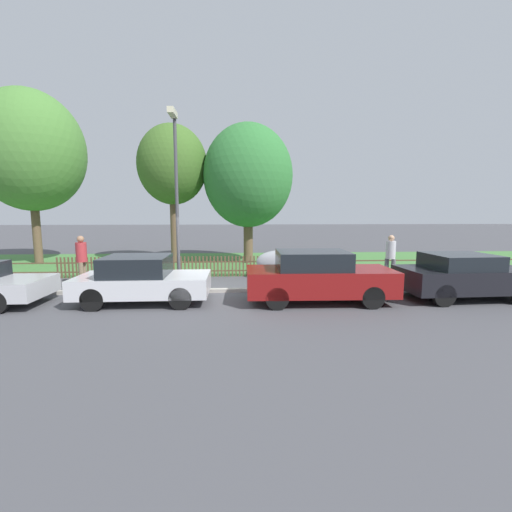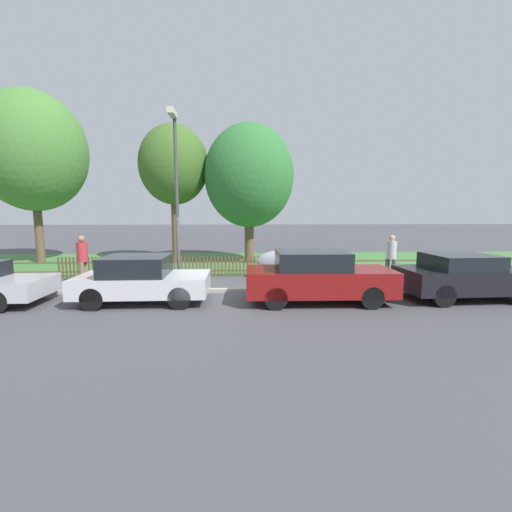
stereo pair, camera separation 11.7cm
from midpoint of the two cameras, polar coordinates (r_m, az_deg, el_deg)
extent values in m
plane|color=#4C4C51|center=(11.60, -10.03, -6.12)|extent=(120.00, 120.00, 0.00)
cube|color=#B2ADA3|center=(11.68, -9.98, -5.72)|extent=(40.84, 0.20, 0.12)
cube|color=#477F3D|center=(18.36, -7.49, -1.05)|extent=(40.84, 8.06, 0.01)
cube|color=brown|center=(14.39, -8.69, -2.47)|extent=(40.84, 0.03, 0.05)
cube|color=brown|center=(14.33, -8.71, -0.98)|extent=(40.84, 0.03, 0.05)
cube|color=brown|center=(16.04, -30.37, -1.71)|extent=(0.06, 0.03, 0.86)
cube|color=brown|center=(15.97, -29.89, -1.72)|extent=(0.06, 0.03, 0.86)
cube|color=brown|center=(15.90, -29.41, -1.72)|extent=(0.06, 0.03, 0.86)
cube|color=brown|center=(15.84, -28.92, -1.72)|extent=(0.06, 0.03, 0.86)
cube|color=brown|center=(15.77, -28.43, -1.73)|extent=(0.06, 0.03, 0.86)
cube|color=brown|center=(15.71, -27.93, -1.73)|extent=(0.06, 0.03, 0.86)
cube|color=brown|center=(15.64, -27.43, -1.73)|extent=(0.06, 0.03, 0.86)
cube|color=brown|center=(15.58, -26.93, -1.74)|extent=(0.06, 0.03, 0.86)
cube|color=brown|center=(15.52, -26.42, -1.74)|extent=(0.06, 0.03, 0.86)
cube|color=brown|center=(15.46, -25.90, -1.74)|extent=(0.06, 0.03, 0.86)
cube|color=brown|center=(15.41, -25.39, -1.74)|extent=(0.06, 0.03, 0.86)
cube|color=brown|center=(15.35, -24.87, -1.75)|extent=(0.06, 0.03, 0.86)
cube|color=brown|center=(15.30, -24.34, -1.75)|extent=(0.06, 0.03, 0.86)
cube|color=brown|center=(15.24, -23.82, -1.75)|extent=(0.06, 0.03, 0.86)
cube|color=brown|center=(15.19, -23.28, -1.75)|extent=(0.06, 0.03, 0.86)
cube|color=brown|center=(15.14, -22.75, -1.75)|extent=(0.06, 0.03, 0.86)
cube|color=brown|center=(15.09, -22.21, -1.76)|extent=(0.06, 0.03, 0.86)
cube|color=brown|center=(15.04, -21.67, -1.76)|extent=(0.06, 0.03, 0.86)
cube|color=brown|center=(14.99, -21.12, -1.76)|extent=(0.06, 0.03, 0.86)
cube|color=brown|center=(14.95, -20.57, -1.76)|extent=(0.06, 0.03, 0.86)
cube|color=brown|center=(14.90, -20.02, -1.76)|extent=(0.06, 0.03, 0.86)
cube|color=brown|center=(14.86, -19.46, -1.76)|extent=(0.06, 0.03, 0.86)
cube|color=brown|center=(14.82, -18.91, -1.76)|extent=(0.06, 0.03, 0.86)
cube|color=brown|center=(14.78, -18.34, -1.76)|extent=(0.06, 0.03, 0.86)
cube|color=brown|center=(14.74, -17.78, -1.76)|extent=(0.06, 0.03, 0.86)
cube|color=brown|center=(14.70, -17.21, -1.76)|extent=(0.06, 0.03, 0.86)
cube|color=brown|center=(14.67, -16.64, -1.76)|extent=(0.06, 0.03, 0.86)
cube|color=brown|center=(14.63, -16.07, -1.76)|extent=(0.06, 0.03, 0.86)
cube|color=brown|center=(14.60, -15.49, -1.76)|extent=(0.06, 0.03, 0.86)
cube|color=brown|center=(14.57, -14.91, -1.76)|extent=(0.06, 0.03, 0.86)
cube|color=brown|center=(14.54, -14.33, -1.76)|extent=(0.06, 0.03, 0.86)
cube|color=brown|center=(14.51, -13.75, -1.76)|extent=(0.06, 0.03, 0.86)
cube|color=brown|center=(14.48, -13.16, -1.76)|extent=(0.06, 0.03, 0.86)
cube|color=brown|center=(14.46, -12.57, -1.76)|extent=(0.06, 0.03, 0.86)
cube|color=brown|center=(14.43, -11.98, -1.76)|extent=(0.06, 0.03, 0.86)
cube|color=brown|center=(14.41, -11.39, -1.76)|extent=(0.06, 0.03, 0.86)
cube|color=brown|center=(14.39, -10.80, -1.75)|extent=(0.06, 0.03, 0.86)
cube|color=brown|center=(14.37, -10.20, -1.75)|extent=(0.06, 0.03, 0.86)
cube|color=brown|center=(14.35, -9.61, -1.75)|extent=(0.06, 0.03, 0.86)
cube|color=brown|center=(14.34, -9.01, -1.75)|extent=(0.06, 0.03, 0.86)
cube|color=brown|center=(14.32, -8.41, -1.75)|extent=(0.06, 0.03, 0.86)
cube|color=brown|center=(14.31, -7.81, -1.74)|extent=(0.06, 0.03, 0.86)
cube|color=brown|center=(14.30, -7.21, -1.74)|extent=(0.06, 0.03, 0.86)
cube|color=brown|center=(14.29, -6.61, -1.74)|extent=(0.06, 0.03, 0.86)
cube|color=brown|center=(14.28, -6.00, -1.73)|extent=(0.06, 0.03, 0.86)
cube|color=brown|center=(14.27, -5.40, -1.73)|extent=(0.06, 0.03, 0.86)
cube|color=brown|center=(14.27, -4.79, -1.73)|extent=(0.06, 0.03, 0.86)
cube|color=brown|center=(14.27, -4.19, -1.72)|extent=(0.06, 0.03, 0.86)
cube|color=brown|center=(14.26, -3.58, -1.72)|extent=(0.06, 0.03, 0.86)
cube|color=brown|center=(14.26, -2.98, -1.71)|extent=(0.06, 0.03, 0.86)
cube|color=brown|center=(14.26, -2.37, -1.71)|extent=(0.06, 0.03, 0.86)
cube|color=brown|center=(14.27, -1.77, -1.70)|extent=(0.06, 0.03, 0.86)
cube|color=brown|center=(14.27, -1.17, -1.70)|extent=(0.06, 0.03, 0.86)
cube|color=brown|center=(14.28, -0.56, -1.69)|extent=(0.06, 0.03, 0.86)
cube|color=brown|center=(14.28, 0.04, -1.69)|extent=(0.06, 0.03, 0.86)
cube|color=brown|center=(14.29, 0.64, -1.68)|extent=(0.06, 0.03, 0.86)
cube|color=brown|center=(14.30, 1.25, -1.68)|extent=(0.06, 0.03, 0.86)
cube|color=brown|center=(14.32, 1.85, -1.67)|extent=(0.06, 0.03, 0.86)
cube|color=brown|center=(14.33, 2.45, -1.67)|extent=(0.06, 0.03, 0.86)
cube|color=brown|center=(14.35, 3.05, -1.66)|extent=(0.06, 0.03, 0.86)
cube|color=brown|center=(14.36, 3.64, -1.65)|extent=(0.06, 0.03, 0.86)
cube|color=brown|center=(14.38, 4.24, -1.65)|extent=(0.06, 0.03, 0.86)
cube|color=brown|center=(14.40, 4.83, -1.64)|extent=(0.06, 0.03, 0.86)
cube|color=brown|center=(14.42, 5.43, -1.63)|extent=(0.06, 0.03, 0.86)
cube|color=brown|center=(14.45, 6.02, -1.63)|extent=(0.06, 0.03, 0.86)
cube|color=brown|center=(14.47, 6.60, -1.62)|extent=(0.06, 0.03, 0.86)
cube|color=brown|center=(14.50, 7.19, -1.61)|extent=(0.06, 0.03, 0.86)
cube|color=brown|center=(14.53, 7.78, -1.60)|extent=(0.06, 0.03, 0.86)
cube|color=brown|center=(14.56, 8.36, -1.60)|extent=(0.06, 0.03, 0.86)
cube|color=brown|center=(14.59, 8.94, -1.59)|extent=(0.06, 0.03, 0.86)
cube|color=brown|center=(14.62, 9.51, -1.58)|extent=(0.06, 0.03, 0.86)
cube|color=brown|center=(14.65, 10.09, -1.57)|extent=(0.06, 0.03, 0.86)
cube|color=brown|center=(14.69, 10.66, -1.57)|extent=(0.06, 0.03, 0.86)
cube|color=brown|center=(14.72, 11.23, -1.56)|extent=(0.06, 0.03, 0.86)
cube|color=brown|center=(14.76, 11.80, -1.55)|extent=(0.06, 0.03, 0.86)
cube|color=brown|center=(14.80, 12.36, -1.54)|extent=(0.06, 0.03, 0.86)
cube|color=brown|center=(14.84, 12.92, -1.53)|extent=(0.06, 0.03, 0.86)
cube|color=brown|center=(14.88, 13.48, -1.52)|extent=(0.06, 0.03, 0.86)
cube|color=brown|center=(14.93, 14.03, -1.52)|extent=(0.06, 0.03, 0.86)
cube|color=brown|center=(14.97, 14.58, -1.51)|extent=(0.06, 0.03, 0.86)
cylinder|color=black|center=(12.78, -33.44, -4.55)|extent=(0.63, 0.14, 0.63)
cube|color=silver|center=(10.72, -18.44, -4.50)|extent=(3.82, 1.84, 0.56)
cube|color=black|center=(10.67, -19.55, -1.53)|extent=(1.84, 1.65, 0.56)
cylinder|color=black|center=(11.33, -11.50, -4.83)|extent=(0.63, 0.14, 0.63)
cylinder|color=black|center=(9.72, -12.86, -6.92)|extent=(0.63, 0.14, 0.63)
cylinder|color=black|center=(11.89, -22.89, -4.69)|extent=(0.63, 0.14, 0.63)
cylinder|color=black|center=(10.37, -25.94, -6.59)|extent=(0.63, 0.14, 0.63)
cube|color=maroon|center=(10.37, 10.17, -4.11)|extent=(4.34, 1.85, 0.73)
cube|color=black|center=(10.22, 9.07, -0.67)|extent=(2.10, 1.62, 0.53)
cylinder|color=black|center=(11.55, 15.79, -4.72)|extent=(0.64, 0.15, 0.64)
cylinder|color=black|center=(10.06, 18.61, -6.62)|extent=(0.64, 0.15, 0.64)
cylinder|color=black|center=(11.03, 2.43, -5.00)|extent=(0.64, 0.15, 0.64)
cylinder|color=black|center=(9.46, 3.19, -7.11)|extent=(0.64, 0.15, 0.64)
cube|color=black|center=(12.40, 31.14, -3.29)|extent=(3.93, 1.98, 0.69)
cube|color=black|center=(12.21, 30.59, -0.73)|extent=(1.92, 1.72, 0.44)
cylinder|color=black|center=(13.83, 32.97, -3.64)|extent=(0.65, 0.17, 0.65)
cylinder|color=black|center=(12.50, 24.32, -4.17)|extent=(0.65, 0.17, 0.65)
cylinder|color=black|center=(11.10, 28.64, -5.82)|extent=(0.65, 0.17, 0.65)
cylinder|color=black|center=(13.85, 6.68, -2.58)|extent=(0.60, 0.15, 0.59)
cylinder|color=black|center=(13.79, 0.75, -2.57)|extent=(0.60, 0.15, 0.59)
ellipsoid|color=#9EA0A8|center=(13.74, 3.74, -0.97)|extent=(1.92, 0.72, 0.93)
ellipsoid|color=#9EA0A8|center=(13.73, 5.61, 0.06)|extent=(0.49, 0.74, 0.43)
cylinder|color=brown|center=(21.06, -32.92, 4.44)|extent=(0.41, 0.41, 4.06)
ellipsoid|color=#4C8438|center=(21.26, -33.64, 14.37)|extent=(5.21, 5.21, 5.99)
cylinder|color=brown|center=(18.55, -13.63, 5.02)|extent=(0.40, 0.40, 3.96)
ellipsoid|color=#426B28|center=(18.69, -13.93, 14.56)|extent=(3.54, 3.54, 4.07)
cylinder|color=brown|center=(17.99, -1.49, 3.73)|extent=(0.48, 0.48, 3.06)
ellipsoid|color=#337A38|center=(18.04, -1.53, 13.21)|extent=(4.58, 4.58, 5.26)
cylinder|color=slate|center=(14.39, 20.70, -2.08)|extent=(0.16, 0.16, 0.87)
cylinder|color=slate|center=(14.33, 21.66, -2.17)|extent=(0.16, 0.16, 0.87)
cylinder|color=silver|center=(14.26, 21.32, 0.95)|extent=(0.51, 0.51, 0.69)
sphere|color=tan|center=(14.22, 21.41, 2.80)|extent=(0.24, 0.24, 0.24)
cylinder|color=#7F6B51|center=(14.08, -26.94, -2.58)|extent=(0.17, 0.17, 0.89)
cylinder|color=#7F6B51|center=(13.84, -27.32, -2.76)|extent=(0.17, 0.17, 0.89)
cylinder|color=#B73338|center=(13.85, -27.32, 0.57)|extent=(0.39, 0.39, 0.70)
sphere|color=#A37556|center=(13.81, -27.44, 2.52)|extent=(0.24, 0.24, 0.24)
cylinder|color=#47474C|center=(11.83, -13.29, 7.90)|extent=(0.11, 0.11, 5.66)
cube|color=beige|center=(11.89, -14.06, 22.18)|extent=(0.20, 0.76, 0.18)
camera|label=1|loc=(0.06, -90.27, -0.04)|focal=24.00mm
camera|label=2|loc=(0.06, 89.73, 0.04)|focal=24.00mm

